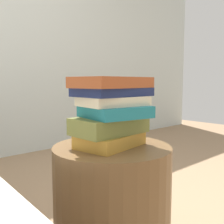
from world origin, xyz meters
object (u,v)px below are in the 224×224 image
at_px(book_cream, 113,101).
at_px(book_ochre, 110,140).
at_px(book_olive, 110,125).
at_px(book_navy, 113,92).
at_px(side_table, 112,209).
at_px(book_teal, 115,111).
at_px(book_rust, 111,82).

bearing_deg(book_cream, book_ochre, 132.94).
height_order(book_olive, book_navy, book_navy).
bearing_deg(book_ochre, book_cream, -63.47).
height_order(side_table, book_cream, book_cream).
height_order(book_ochre, book_cream, book_cream).
distance_m(book_cream, book_navy, 0.04).
bearing_deg(book_navy, side_table, -146.37).
height_order(book_teal, book_cream, book_cream).
bearing_deg(side_table, book_teal, -64.62).
xyz_separation_m(book_teal, book_cream, (-0.01, 0.01, 0.04)).
distance_m(side_table, book_teal, 0.39).
relative_size(book_olive, book_cream, 1.16).
relative_size(book_navy, book_rust, 0.95).
xyz_separation_m(side_table, book_olive, (-0.01, 0.01, 0.34)).
bearing_deg(book_rust, book_ochre, 171.62).
height_order(side_table, book_navy, book_navy).
xyz_separation_m(side_table, book_navy, (0.01, 0.01, 0.46)).
distance_m(book_ochre, book_navy, 0.18).
relative_size(side_table, book_olive, 1.84).
height_order(book_cream, book_rust, book_rust).
xyz_separation_m(book_cream, book_navy, (0.01, 0.01, 0.03)).
bearing_deg(book_navy, book_ochre, -166.34).
relative_size(book_cream, book_rust, 0.81).
bearing_deg(book_teal, book_cream, 154.68).
xyz_separation_m(book_teal, book_navy, (0.00, 0.02, 0.07)).
relative_size(side_table, book_navy, 1.85).
bearing_deg(book_navy, book_cream, -132.80).
height_order(book_ochre, book_navy, book_navy).
bearing_deg(book_cream, side_table, 79.36).
height_order(side_table, book_olive, book_olive).
bearing_deg(book_olive, book_teal, -57.65).
xyz_separation_m(book_teal, book_rust, (-0.01, 0.01, 0.11)).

